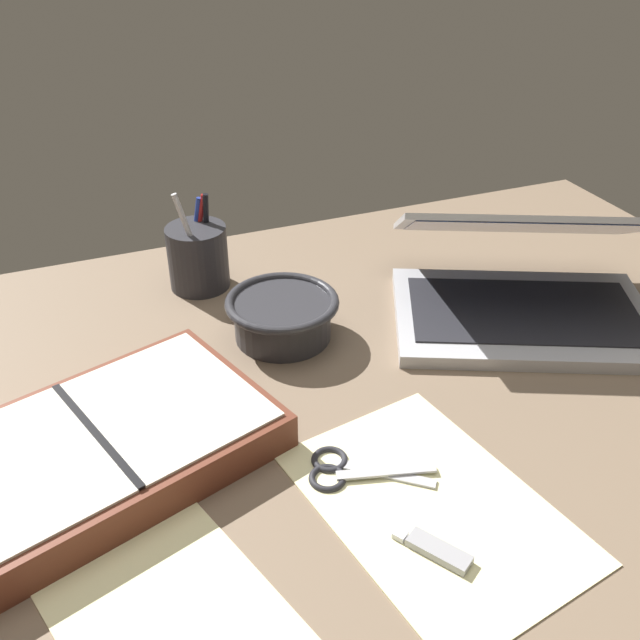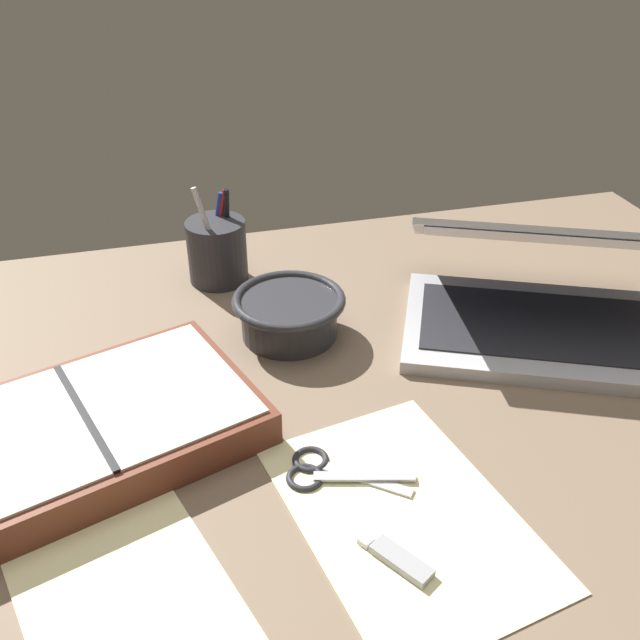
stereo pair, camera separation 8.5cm
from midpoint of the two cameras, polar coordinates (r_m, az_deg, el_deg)
name	(u,v)px [view 2 (the right image)]	position (r cm, az deg, el deg)	size (l,w,h in cm)	color
desk_top	(335,422)	(82.82, 4.22, -8.26)	(140.00, 100.00, 2.00)	#75604C
laptop	(540,297)	(99.89, 19.57, 1.66)	(43.16, 39.79, 17.72)	#B7B7BC
bowl	(289,313)	(93.64, 0.12, 0.47)	(14.93, 14.93, 5.90)	#2D2D33
pen_cup	(217,250)	(106.64, -5.96, 5.51)	(8.79, 8.79, 15.68)	#28282D
planner	(88,431)	(79.30, -15.16, -8.67)	(40.24, 31.86, 4.63)	brown
scissors	(323,471)	(75.08, 3.58, -12.08)	(13.34, 9.74, 0.80)	#B7B7BC
paper_sheet_front	(405,515)	(72.28, 10.30, -15.23)	(19.82, 29.18, 0.16)	#F4EFB2
paper_sheet_beside_planner	(117,579)	(67.86, -12.27, -19.78)	(16.61, 28.62, 0.16)	#F4EFB2
usb_drive	(395,561)	(68.04, 9.80, -18.63)	(5.20, 6.94, 1.00)	#99999E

